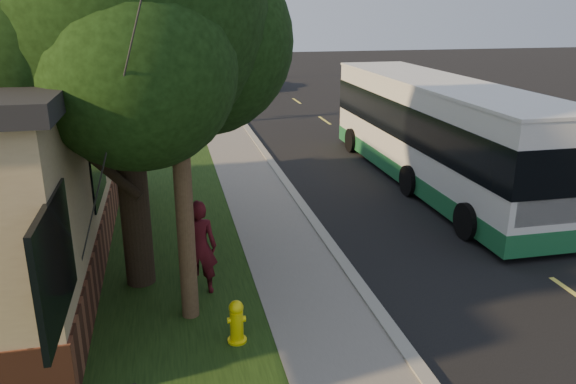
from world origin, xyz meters
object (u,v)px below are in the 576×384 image
object	(u,v)px
transit_bus	(436,130)
distant_car	(253,76)
skateboarder	(199,247)
leafy_tree	(119,14)
bare_tree_far	(171,59)
fire_hydrant	(237,322)
dumpster	(15,174)
bare_tree_near	(164,80)
utility_pole	(174,52)
traffic_signal	(218,37)

from	to	relation	value
transit_bus	distant_car	distance (m)	22.38
transit_bus	skateboarder	size ratio (longest dim) A/B	6.34
leafy_tree	bare_tree_far	size ratio (longest dim) A/B	1.94
bare_tree_far	transit_bus	xyz separation A→B (m)	(7.54, -22.47, -0.30)
transit_bus	leafy_tree	bearing A→B (deg)	-150.73
fire_hydrant	bare_tree_far	bearing A→B (deg)	90.76
skateboarder	dumpster	size ratio (longest dim) A/B	0.95
bare_tree_near	transit_bus	distance (m)	13.21
leafy_tree	bare_tree_near	bearing A→B (deg)	87.50
leafy_tree	dumpster	size ratio (longest dim) A/B	3.97
skateboarder	utility_pole	bearing A→B (deg)	81.28
leafy_tree	distant_car	xyz separation A→B (m)	(6.51, 27.14, -4.34)
leafy_tree	transit_bus	size ratio (longest dim) A/B	0.66
bare_tree_near	transit_bus	size ratio (longest dim) A/B	0.36
utility_pole	bare_tree_near	size ratio (longest dim) A/B	2.11
fire_hydrant	transit_bus	xyz separation A→B (m)	(7.14, 7.53, 1.27)
bare_tree_far	distant_car	distance (m)	5.47
fire_hydrant	distant_car	bearing A→B (deg)	80.58
leafy_tree	distant_car	size ratio (longest dim) A/B	1.61
bare_tree_far	fire_hydrant	bearing A→B (deg)	-89.24
bare_tree_far	dumpster	size ratio (longest dim) A/B	2.05
transit_bus	skateboarder	xyz separation A→B (m)	(-7.60, -5.70, -0.70)
utility_pole	bare_tree_far	distance (m)	29.13
transit_bus	skateboarder	bearing A→B (deg)	-143.12
traffic_signal	distant_car	bearing A→B (deg)	-66.40
fire_hydrant	bare_tree_far	xyz separation A→B (m)	(-0.40, 30.00, 1.57)
leafy_tree	fire_hydrant	bearing A→B (deg)	-59.33
bare_tree_near	distant_car	bearing A→B (deg)	63.63
dumpster	skateboarder	bearing A→B (deg)	-55.16
utility_pole	leafy_tree	xyz separation A→B (m)	(-0.87, 1.66, 0.54)
fire_hydrant	utility_pole	bearing A→B (deg)	125.38
utility_pole	bare_tree_far	bearing A→B (deg)	89.40
transit_bus	dumpster	xyz separation A→B (m)	(-12.39, 1.17, -0.96)
bare_tree_far	distant_car	bearing A→B (deg)	-2.31
fire_hydrant	leafy_tree	size ratio (longest dim) A/B	0.09
utility_pole	bare_tree_far	xyz separation A→B (m)	(0.31, 29.01, -2.63)
skateboarder	fire_hydrant	bearing A→B (deg)	111.81
dumpster	leafy_tree	bearing A→B (deg)	-58.76
leafy_tree	transit_bus	xyz separation A→B (m)	(8.71, 4.88, -3.46)
distant_car	bare_tree_near	bearing A→B (deg)	-116.85
leafy_tree	traffic_signal	size ratio (longest dim) A/B	1.42
bare_tree_far	skateboarder	size ratio (longest dim) A/B	2.17
traffic_signal	leafy_tree	bearing A→B (deg)	-98.47
transit_bus	dumpster	distance (m)	12.48
fire_hydrant	bare_tree_near	bearing A→B (deg)	92.86
traffic_signal	bare_tree_near	bearing A→B (deg)	-104.04
fire_hydrant	skateboarder	distance (m)	1.97
utility_pole	leafy_tree	bearing A→B (deg)	117.60
fire_hydrant	bare_tree_near	size ratio (longest dim) A/B	0.17
leafy_tree	bare_tree_far	distance (m)	27.56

